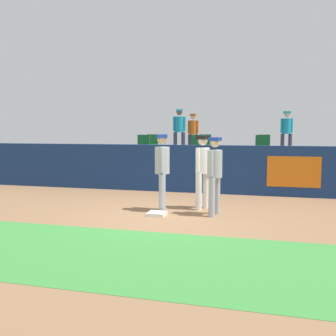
{
  "coord_description": "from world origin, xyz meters",
  "views": [
    {
      "loc": [
        2.3,
        -8.13,
        1.92
      ],
      "look_at": [
        -0.11,
        0.99,
        1.0
      ],
      "focal_mm": 40.37,
      "sensor_mm": 36.0,
      "label": 1
    }
  ],
  "objects_px": {
    "seat_front_center": "(197,145)",
    "seat_back_left": "(152,143)",
    "seat_front_right": "(263,146)",
    "spectator_casual": "(179,128)",
    "first_base": "(157,214)",
    "spectator_capped": "(193,131)",
    "player_fielder_home": "(203,167)",
    "seat_front_left": "(143,145)",
    "seat_back_center": "(205,144)",
    "player_coach_visitor": "(215,170)",
    "seat_back_right": "(264,144)",
    "player_runner_visitor": "(162,167)",
    "spectator_hooded": "(287,130)"
  },
  "relations": [
    {
      "from": "seat_front_center",
      "to": "seat_back_left",
      "type": "relative_size",
      "value": 1.0
    },
    {
      "from": "seat_front_right",
      "to": "spectator_casual",
      "type": "xyz_separation_m",
      "value": [
        -3.46,
        2.52,
        0.62
      ]
    },
    {
      "from": "spectator_casual",
      "to": "first_base",
      "type": "bearing_deg",
      "value": 81.75
    },
    {
      "from": "seat_back_left",
      "to": "spectator_casual",
      "type": "bearing_deg",
      "value": 35.92
    },
    {
      "from": "spectator_capped",
      "to": "spectator_casual",
      "type": "bearing_deg",
      "value": 25.5
    },
    {
      "from": "player_fielder_home",
      "to": "seat_back_left",
      "type": "bearing_deg",
      "value": -128.1
    },
    {
      "from": "spectator_capped",
      "to": "seat_front_left",
      "type": "bearing_deg",
      "value": 72.33
    },
    {
      "from": "player_fielder_home",
      "to": "seat_back_left",
      "type": "relative_size",
      "value": 2.15
    },
    {
      "from": "player_fielder_home",
      "to": "seat_back_center",
      "type": "height_order",
      "value": "player_fielder_home"
    },
    {
      "from": "player_fielder_home",
      "to": "seat_front_right",
      "type": "distance_m",
      "value": 4.13
    },
    {
      "from": "player_coach_visitor",
      "to": "seat_back_left",
      "type": "relative_size",
      "value": 2.13
    },
    {
      "from": "seat_front_center",
      "to": "spectator_casual",
      "type": "relative_size",
      "value": 0.45
    },
    {
      "from": "seat_back_left",
      "to": "spectator_capped",
      "type": "distance_m",
      "value": 1.86
    },
    {
      "from": "seat_back_right",
      "to": "seat_back_left",
      "type": "relative_size",
      "value": 1.0
    },
    {
      "from": "seat_back_right",
      "to": "player_runner_visitor",
      "type": "bearing_deg",
      "value": -110.24
    },
    {
      "from": "player_coach_visitor",
      "to": "seat_front_left",
      "type": "distance_m",
      "value": 5.6
    },
    {
      "from": "player_fielder_home",
      "to": "spectator_casual",
      "type": "distance_m",
      "value": 6.81
    },
    {
      "from": "first_base",
      "to": "spectator_capped",
      "type": "height_order",
      "value": "spectator_capped"
    },
    {
      "from": "seat_front_left",
      "to": "seat_back_right",
      "type": "relative_size",
      "value": 1.0
    },
    {
      "from": "first_base",
      "to": "player_fielder_home",
      "type": "bearing_deg",
      "value": 49.2
    },
    {
      "from": "seat_back_left",
      "to": "spectator_casual",
      "type": "distance_m",
      "value": 1.38
    },
    {
      "from": "seat_back_left",
      "to": "seat_back_right",
      "type": "bearing_deg",
      "value": -0.0
    },
    {
      "from": "seat_back_left",
      "to": "spectator_hooded",
      "type": "bearing_deg",
      "value": 10.96
    },
    {
      "from": "first_base",
      "to": "player_runner_visitor",
      "type": "bearing_deg",
      "value": 91.75
    },
    {
      "from": "seat_front_right",
      "to": "seat_back_right",
      "type": "distance_m",
      "value": 1.8
    },
    {
      "from": "player_fielder_home",
      "to": "seat_front_right",
      "type": "height_order",
      "value": "player_fielder_home"
    },
    {
      "from": "player_runner_visitor",
      "to": "spectator_hooded",
      "type": "xyz_separation_m",
      "value": [
        3.14,
        7.22,
        0.9
      ]
    },
    {
      "from": "seat_front_center",
      "to": "seat_back_right",
      "type": "bearing_deg",
      "value": 38.72
    },
    {
      "from": "first_base",
      "to": "spectator_capped",
      "type": "xyz_separation_m",
      "value": [
        -0.65,
        7.6,
        1.9
      ]
    },
    {
      "from": "seat_front_left",
      "to": "spectator_hooded",
      "type": "xyz_separation_m",
      "value": [
        5.11,
        2.83,
        0.55
      ]
    },
    {
      "from": "first_base",
      "to": "seat_front_center",
      "type": "xyz_separation_m",
      "value": [
        0.02,
        4.91,
        1.39
      ]
    },
    {
      "from": "player_runner_visitor",
      "to": "seat_front_left",
      "type": "xyz_separation_m",
      "value": [
        -1.97,
        4.39,
        0.36
      ]
    },
    {
      "from": "player_fielder_home",
      "to": "player_runner_visitor",
      "type": "bearing_deg",
      "value": -37.24
    },
    {
      "from": "spectator_capped",
      "to": "spectator_casual",
      "type": "distance_m",
      "value": 0.6
    },
    {
      "from": "first_base",
      "to": "player_coach_visitor",
      "type": "relative_size",
      "value": 0.22
    },
    {
      "from": "seat_back_center",
      "to": "seat_back_right",
      "type": "xyz_separation_m",
      "value": [
        2.27,
        -0.0,
        -0.0
      ]
    },
    {
      "from": "spectator_casual",
      "to": "seat_back_left",
      "type": "bearing_deg",
      "value": 18.4
    },
    {
      "from": "spectator_hooded",
      "to": "seat_back_center",
      "type": "bearing_deg",
      "value": 2.64
    },
    {
      "from": "spectator_hooded",
      "to": "spectator_casual",
      "type": "relative_size",
      "value": 0.93
    },
    {
      "from": "seat_front_center",
      "to": "spectator_hooded",
      "type": "height_order",
      "value": "spectator_hooded"
    },
    {
      "from": "player_fielder_home",
      "to": "player_runner_visitor",
      "type": "height_order",
      "value": "player_runner_visitor"
    },
    {
      "from": "player_runner_visitor",
      "to": "spectator_capped",
      "type": "relative_size",
      "value": 1.09
    },
    {
      "from": "seat_back_right",
      "to": "player_fielder_home",
      "type": "bearing_deg",
      "value": -103.69
    },
    {
      "from": "player_fielder_home",
      "to": "player_runner_visitor",
      "type": "relative_size",
      "value": 0.98
    },
    {
      "from": "seat_front_right",
      "to": "seat_back_right",
      "type": "bearing_deg",
      "value": 89.25
    },
    {
      "from": "player_coach_visitor",
      "to": "seat_front_left",
      "type": "height_order",
      "value": "seat_front_left"
    },
    {
      "from": "seat_back_center",
      "to": "seat_back_left",
      "type": "height_order",
      "value": "same"
    },
    {
      "from": "first_base",
      "to": "seat_front_right",
      "type": "xyz_separation_m",
      "value": [
        2.24,
        4.91,
        1.39
      ]
    },
    {
      "from": "seat_back_right",
      "to": "spectator_hooded",
      "type": "xyz_separation_m",
      "value": [
        0.86,
        1.03,
        0.55
      ]
    },
    {
      "from": "seat_front_left",
      "to": "player_coach_visitor",
      "type": "bearing_deg",
      "value": -54.4
    }
  ]
}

